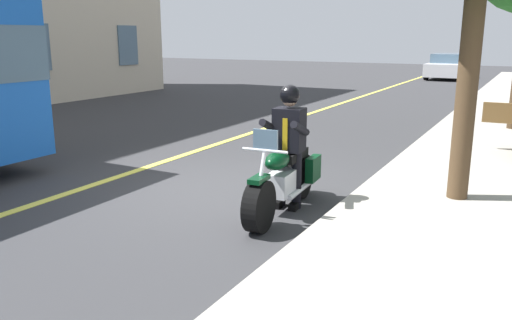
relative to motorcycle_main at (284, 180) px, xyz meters
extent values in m
plane|color=#333335|center=(-0.49, -1.29, -0.45)|extent=(80.00, 80.00, 0.00)
cube|color=#E5DB4C|center=(-0.49, -3.29, -0.45)|extent=(60.00, 0.16, 0.01)
cylinder|color=black|center=(0.84, 0.07, -0.12)|extent=(0.67, 0.26, 0.66)
cylinder|color=black|center=(-0.70, -0.06, -0.12)|extent=(0.67, 0.26, 0.66)
cube|color=silver|center=(0.05, 0.00, -0.03)|extent=(0.58, 0.33, 0.32)
ellipsoid|color=black|center=(0.24, 0.02, 0.33)|extent=(0.58, 0.33, 0.24)
cube|color=black|center=(-0.30, -0.03, 0.29)|extent=(0.72, 0.34, 0.12)
cube|color=black|center=(-0.67, 0.16, 0.03)|extent=(0.41, 0.15, 0.36)
cube|color=black|center=(-0.63, -0.28, 0.03)|extent=(0.41, 0.15, 0.36)
cylinder|color=silver|center=(0.82, 0.07, 0.15)|extent=(0.35, 0.08, 0.76)
cylinder|color=silver|center=(0.66, 0.05, 0.55)|extent=(0.09, 0.60, 0.04)
cube|color=black|center=(0.84, 0.07, 0.23)|extent=(0.37, 0.19, 0.06)
cylinder|color=silver|center=(-0.27, 0.13, -0.19)|extent=(0.90, 0.16, 0.08)
cube|color=slate|center=(0.64, 0.05, 0.67)|extent=(0.07, 0.32, 0.28)
cylinder|color=black|center=(-0.21, 0.10, -0.03)|extent=(0.14, 0.14, 0.84)
cube|color=black|center=(-0.15, 0.10, -0.40)|extent=(0.27, 0.13, 0.10)
cylinder|color=black|center=(-0.19, -0.14, -0.03)|extent=(0.14, 0.14, 0.84)
cube|color=black|center=(-0.13, -0.13, -0.40)|extent=(0.27, 0.13, 0.10)
cube|color=black|center=(-0.20, -0.02, 0.67)|extent=(0.35, 0.43, 0.60)
cube|color=#B28C14|center=(-0.04, -0.01, 0.63)|extent=(0.03, 0.07, 0.44)
cylinder|color=black|center=(-0.04, 0.21, 0.73)|extent=(0.56, 0.15, 0.28)
cylinder|color=black|center=(-0.01, -0.22, 0.73)|extent=(0.56, 0.15, 0.28)
sphere|color=tan|center=(-0.20, -0.02, 1.10)|extent=(0.22, 0.22, 0.22)
sphere|color=black|center=(-0.20, -0.02, 1.15)|extent=(0.28, 0.28, 0.28)
cube|color=slate|center=(0.05, -5.72, 1.55)|extent=(0.06, 2.40, 1.90)
cube|color=silver|center=(-25.20, -1.80, 0.10)|extent=(4.60, 1.80, 0.70)
cube|color=slate|center=(-25.40, -1.80, 0.65)|extent=(2.40, 1.60, 0.60)
cylinder|color=black|center=(-23.75, -0.95, -0.13)|extent=(0.64, 0.22, 0.64)
cylinder|color=black|center=(-23.75, -2.65, -0.13)|extent=(0.64, 0.22, 0.64)
cylinder|color=black|center=(-26.65, -0.95, -0.13)|extent=(0.64, 0.22, 0.64)
cylinder|color=black|center=(-26.65, -2.65, -0.13)|extent=(0.64, 0.22, 0.64)
cylinder|color=#4C3823|center=(-1.33, 2.09, 1.20)|extent=(0.28, 0.28, 3.00)
cube|color=slate|center=(-10.50, -12.26, 1.55)|extent=(1.10, 0.06, 1.60)
cube|color=slate|center=(-5.99, -12.26, 1.55)|extent=(1.10, 0.06, 1.60)
camera|label=1|loc=(6.18, 2.95, 1.93)|focal=36.20mm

